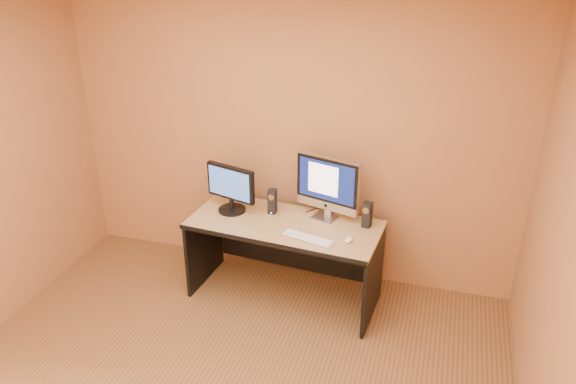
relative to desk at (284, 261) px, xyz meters
name	(u,v)px	position (x,y,z in m)	size (l,w,h in m)	color
walls	(187,254)	(-0.11, -1.50, 0.94)	(4.00, 4.00, 2.60)	#9A683E
ceiling	(164,10)	(-0.11, -1.50, 2.24)	(4.00, 4.00, 0.00)	white
desk	(284,261)	(0.00, 0.00, 0.00)	(1.57, 0.69, 0.73)	tan
imac	(326,189)	(0.30, 0.19, 0.63)	(0.56, 0.21, 0.54)	#B2B2B6
second_monitor	(231,189)	(-0.49, 0.08, 0.57)	(0.47, 0.24, 0.41)	black
speaker_left	(272,201)	(-0.15, 0.15, 0.47)	(0.07, 0.07, 0.22)	black
speaker_right	(367,215)	(0.66, 0.14, 0.47)	(0.07, 0.07, 0.22)	black
keyboard	(307,238)	(0.25, -0.20, 0.37)	(0.42, 0.11, 0.02)	#BABBBF
mouse	(349,239)	(0.57, -0.14, 0.38)	(0.06, 0.10, 0.04)	silver
cable_a	(333,214)	(0.35, 0.27, 0.37)	(0.01, 0.01, 0.22)	black
cable_b	(314,209)	(0.17, 0.30, 0.37)	(0.01, 0.01, 0.18)	black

